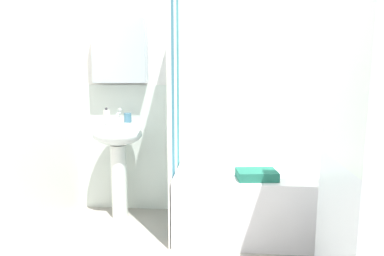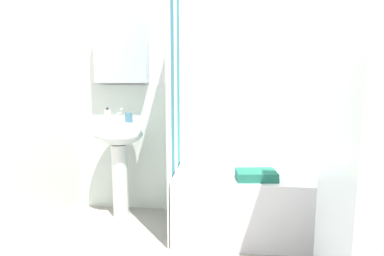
{
  "view_description": "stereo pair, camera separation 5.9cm",
  "coord_description": "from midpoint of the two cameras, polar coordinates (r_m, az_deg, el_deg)",
  "views": [
    {
      "loc": [
        -0.15,
        -1.83,
        1.29
      ],
      "look_at": [
        -0.38,
        0.82,
        0.87
      ],
      "focal_mm": 31.37,
      "sensor_mm": 36.0,
      "label": 1
    },
    {
      "loc": [
        -0.1,
        -1.83,
        1.29
      ],
      "look_at": [
        -0.38,
        0.82,
        0.87
      ],
      "focal_mm": 31.37,
      "sensor_mm": 36.0,
      "label": 2
    }
  ],
  "objects": [
    {
      "name": "soap_dispenser",
      "position": [
        3.03,
        -13.61,
        1.95
      ],
      "size": [
        0.05,
        0.05,
        0.14
      ],
      "color": "white",
      "rests_on": "sink"
    },
    {
      "name": "faucet",
      "position": [
        3.11,
        -11.48,
        2.19
      ],
      "size": [
        0.03,
        0.12,
        0.12
      ],
      "color": "silver",
      "rests_on": "sink"
    },
    {
      "name": "wall_left_tiled",
      "position": [
        2.62,
        -27.45,
        4.2
      ],
      "size": [
        0.07,
        1.81,
        2.4
      ],
      "color": "silver",
      "rests_on": "ground_plane"
    },
    {
      "name": "sink",
      "position": [
        3.08,
        -11.78,
        -3.43
      ],
      "size": [
        0.44,
        0.34,
        0.87
      ],
      "color": "white",
      "rests_on": "ground_plane"
    },
    {
      "name": "bathtub",
      "position": [
        2.89,
        13.48,
        -12.16
      ],
      "size": [
        1.51,
        0.74,
        0.52
      ],
      "primitive_type": "cube",
      "color": "white",
      "rests_on": "ground_plane"
    },
    {
      "name": "conditioner_bottle",
      "position": [
        3.18,
        22.53,
        -4.35
      ],
      "size": [
        0.05,
        0.05,
        0.17
      ],
      "color": "orange",
      "rests_on": "bathtub"
    },
    {
      "name": "toothbrush_cup",
      "position": [
        3.06,
        -10.15,
        1.77
      ],
      "size": [
        0.07,
        0.07,
        0.08
      ],
      "primitive_type": "cylinder",
      "color": "teal",
      "rests_on": "sink"
    },
    {
      "name": "wall_back_tiled",
      "position": [
        3.1,
        7.34,
        6.13
      ],
      "size": [
        3.6,
        0.18,
        2.4
      ],
      "color": "white",
      "rests_on": "ground_plane"
    },
    {
      "name": "lotion_bottle",
      "position": [
        3.2,
        24.88,
        -4.07
      ],
      "size": [
        0.07,
        0.07,
        0.21
      ],
      "color": "#292925",
      "rests_on": "bathtub"
    },
    {
      "name": "towel_folded",
      "position": [
        2.58,
        11.51,
        -7.84
      ],
      "size": [
        0.32,
        0.24,
        0.07
      ],
      "primitive_type": "cube",
      "rotation": [
        0.0,
        0.0,
        0.12
      ],
      "color": "#206853",
      "rests_on": "bathtub"
    },
    {
      "name": "shower_curtain",
      "position": [
        2.72,
        -2.27,
        2.86
      ],
      "size": [
        0.01,
        0.74,
        2.0
      ],
      "color": "white",
      "rests_on": "ground_plane"
    }
  ]
}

